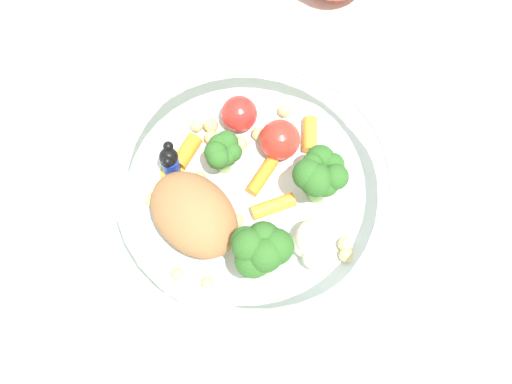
% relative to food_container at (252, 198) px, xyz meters
% --- Properties ---
extents(ground_plane, '(2.40, 2.40, 0.00)m').
position_rel_food_container_xyz_m(ground_plane, '(-0.00, 0.01, -0.03)').
color(ground_plane, silver).
extents(food_container, '(0.20, 0.20, 0.07)m').
position_rel_food_container_xyz_m(food_container, '(0.00, 0.00, 0.00)').
color(food_container, white).
rests_on(food_container, ground_plane).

